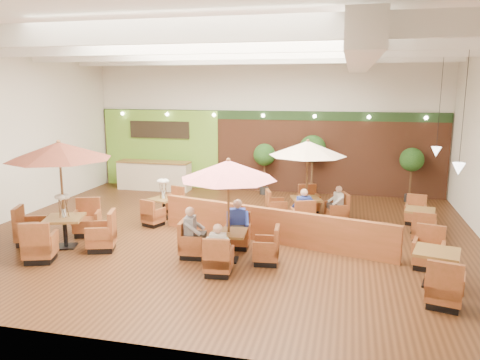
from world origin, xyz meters
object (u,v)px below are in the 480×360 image
(topiary_1, at_px, (312,151))
(diner_4, at_px, (337,200))
(table_2, at_px, (307,166))
(diner_3, at_px, (303,205))
(topiary_2, at_px, (412,162))
(service_counter, at_px, (154,176))
(diner_0, at_px, (218,243))
(table_3, at_px, (164,203))
(table_0, at_px, (61,176))
(diner_2, at_px, (192,227))
(table_1, at_px, (228,191))
(topiary_0, at_px, (264,157))
(table_4, at_px, (436,269))
(table_5, at_px, (419,221))
(diner_1, at_px, (238,220))
(booth_divider, at_px, (271,226))

(topiary_1, distance_m, diner_4, 3.73)
(table_2, bearing_deg, diner_3, -108.68)
(topiary_2, relative_size, diner_3, 2.54)
(service_counter, distance_m, diner_0, 9.45)
(table_3, relative_size, diner_3, 3.04)
(service_counter, relative_size, table_2, 1.12)
(table_0, distance_m, diner_2, 3.67)
(table_3, height_order, topiary_2, topiary_2)
(table_2, bearing_deg, table_1, -129.84)
(topiary_2, height_order, diner_0, topiary_2)
(topiary_2, bearing_deg, topiary_0, -180.00)
(table_0, bearing_deg, table_2, 15.08)
(topiary_2, distance_m, diner_2, 9.39)
(table_2, distance_m, table_4, 5.49)
(table_5, xyz_separation_m, topiary_1, (-3.41, 3.89, 1.43))
(table_2, xyz_separation_m, diner_4, (0.94, 0.00, -1.04))
(diner_0, distance_m, diner_1, 1.84)
(table_5, height_order, topiary_1, topiary_1)
(topiary_1, bearing_deg, table_4, -67.24)
(table_1, xyz_separation_m, topiary_0, (-0.46, 7.29, -0.24))
(topiary_2, height_order, diner_3, topiary_2)
(topiary_0, relative_size, diner_0, 2.67)
(booth_divider, relative_size, diner_4, 9.53)
(table_1, distance_m, table_2, 4.15)
(service_counter, distance_m, booth_divider, 7.98)
(table_5, height_order, topiary_0, topiary_0)
(table_2, distance_m, table_3, 4.70)
(diner_1, bearing_deg, table_3, -51.50)
(table_4, distance_m, diner_1, 4.83)
(booth_divider, xyz_separation_m, diner_3, (0.72, 1.34, 0.28))
(table_1, distance_m, diner_1, 1.33)
(table_2, height_order, table_3, table_2)
(topiary_0, relative_size, diner_3, 2.54)
(table_1, bearing_deg, diner_0, -95.31)
(topiary_2, height_order, diner_4, topiary_2)
(table_5, height_order, diner_2, diner_2)
(diner_0, xyz_separation_m, diner_1, (0.00, 1.84, 0.03))
(topiary_2, distance_m, diner_0, 9.62)
(service_counter, xyz_separation_m, diner_2, (4.09, -7.09, 0.19))
(service_counter, distance_m, diner_3, 7.73)
(diner_0, bearing_deg, topiary_2, 51.16)
(diner_1, bearing_deg, table_0, -2.23)
(service_counter, distance_m, diner_1, 7.95)
(table_5, bearing_deg, booth_divider, -144.63)
(service_counter, distance_m, table_0, 7.30)
(table_5, xyz_separation_m, diner_3, (-3.30, -0.48, 0.41))
(table_4, relative_size, table_5, 1.12)
(table_4, xyz_separation_m, diner_0, (-4.62, -0.49, 0.36))
(table_0, relative_size, topiary_2, 1.48)
(table_1, distance_m, topiary_2, 8.82)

